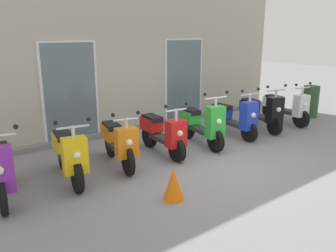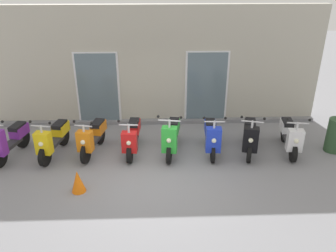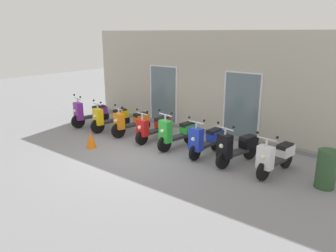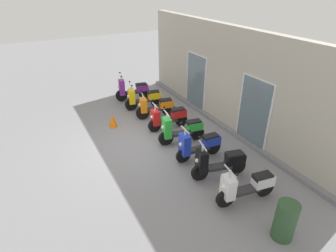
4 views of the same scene
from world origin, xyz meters
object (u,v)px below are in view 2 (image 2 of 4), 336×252
(scooter_orange, at_px, (93,137))
(scooter_green, at_px, (172,136))
(trash_bin, at_px, (335,135))
(scooter_white, at_px, (290,136))
(scooter_red, at_px, (132,137))
(traffic_cone, at_px, (78,181))
(scooter_purple, at_px, (9,140))
(scooter_yellow, at_px, (53,139))
(scooter_black, at_px, (250,136))
(scooter_blue, at_px, (212,136))

(scooter_orange, xyz_separation_m, scooter_green, (2.10, -0.09, 0.02))
(scooter_green, bearing_deg, trash_bin, -0.56)
(scooter_green, distance_m, scooter_white, 3.18)
(scooter_orange, bearing_deg, scooter_green, -2.41)
(scooter_red, relative_size, traffic_cone, 2.99)
(scooter_green, xyz_separation_m, trash_bin, (4.40, -0.04, -0.03))
(scooter_purple, distance_m, scooter_yellow, 1.11)
(scooter_yellow, xyz_separation_m, scooter_orange, (1.01, 0.07, 0.01))
(scooter_purple, height_order, scooter_red, scooter_purple)
(scooter_purple, xyz_separation_m, scooter_white, (7.40, 0.05, -0.04))
(scooter_yellow, bearing_deg, scooter_black, -0.55)
(scooter_purple, distance_m, scooter_green, 4.22)
(scooter_orange, height_order, scooter_black, scooter_black)
(scooter_red, height_order, scooter_green, scooter_green)
(scooter_blue, height_order, scooter_black, scooter_black)
(scooter_orange, height_order, trash_bin, scooter_orange)
(trash_bin, bearing_deg, scooter_white, 178.69)
(scooter_yellow, xyz_separation_m, scooter_black, (5.20, -0.05, 0.02))
(scooter_black, height_order, traffic_cone, scooter_black)
(scooter_orange, distance_m, scooter_blue, 3.16)
(scooter_green, bearing_deg, scooter_blue, -0.75)
(scooter_blue, distance_m, trash_bin, 3.34)
(scooter_red, bearing_deg, scooter_purple, -177.47)
(scooter_yellow, relative_size, scooter_black, 1.03)
(scooter_red, bearing_deg, scooter_green, -4.33)
(scooter_purple, height_order, traffic_cone, scooter_purple)
(scooter_purple, relative_size, scooter_black, 0.98)
(traffic_cone, relative_size, trash_bin, 0.56)
(scooter_blue, distance_m, scooter_white, 2.12)
(scooter_orange, relative_size, scooter_red, 1.02)
(scooter_black, distance_m, traffic_cone, 4.55)
(scooter_purple, relative_size, scooter_red, 1.01)
(scooter_black, bearing_deg, scooter_white, 0.86)
(scooter_white, xyz_separation_m, trash_bin, (1.22, -0.03, 0.00))
(scooter_red, relative_size, scooter_white, 0.96)
(scooter_orange, height_order, scooter_blue, scooter_blue)
(scooter_yellow, bearing_deg, scooter_purple, -175.91)
(scooter_orange, bearing_deg, traffic_cone, -92.06)
(scooter_blue, relative_size, scooter_white, 0.95)
(scooter_green, bearing_deg, traffic_cone, -142.41)
(scooter_yellow, relative_size, scooter_green, 1.00)
(scooter_yellow, bearing_deg, scooter_red, 1.69)
(scooter_yellow, bearing_deg, traffic_cone, -60.47)
(scooter_red, xyz_separation_m, trash_bin, (5.45, -0.12, 0.01))
(scooter_purple, bearing_deg, scooter_black, 0.26)
(scooter_blue, distance_m, traffic_cone, 3.63)
(scooter_red, xyz_separation_m, traffic_cone, (-1.11, -1.74, -0.20))
(scooter_red, height_order, scooter_blue, scooter_blue)
(scooter_purple, distance_m, trash_bin, 8.62)
(trash_bin, bearing_deg, scooter_black, 179.72)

